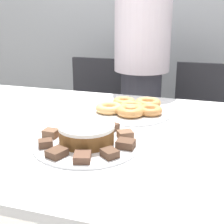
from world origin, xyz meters
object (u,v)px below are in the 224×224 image
Objects in this scene: office_chair_right at (201,135)px; frosted_cake at (87,133)px; plate_cake at (87,143)px; person_standing at (142,62)px; office_chair_left at (92,123)px; plate_donuts at (131,112)px.

frosted_cake is at bearing -109.40° from office_chair_right.
office_chair_right is 1.24m from plate_cake.
office_chair_left is at bearing 158.85° from person_standing.
office_chair_right is 2.48× the size of plate_donuts.
office_chair_left is 2.39× the size of plate_cake.
office_chair_left is at bearing 109.99° from plate_cake.
office_chair_left reaches higher than frosted_cake.
plate_donuts is at bearing 80.43° from frosted_cake.
office_chair_right is at bearing -0.53° from office_chair_left.
plate_donuts is at bearing 80.43° from plate_cake.
person_standing is at bearing -160.10° from office_chair_right.
office_chair_left is 2.48× the size of plate_donuts.
frosted_cake is (-0.00, 0.00, 0.04)m from plate_cake.
frosted_cake is (0.41, -1.13, 0.41)m from office_chair_left.
office_chair_left is 1.27m from frosted_cake.
person_standing reaches higher than plate_donuts.
office_chair_right is (0.39, 0.15, -0.50)m from person_standing.
person_standing is 0.62m from plate_donuts.
person_standing is at bearing 91.19° from frosted_cake.
frosted_cake reaches higher than plate_donuts.
plate_donuts is at bearing -113.33° from office_chair_right.
plate_cake is (-0.37, -1.13, 0.37)m from office_chair_right.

